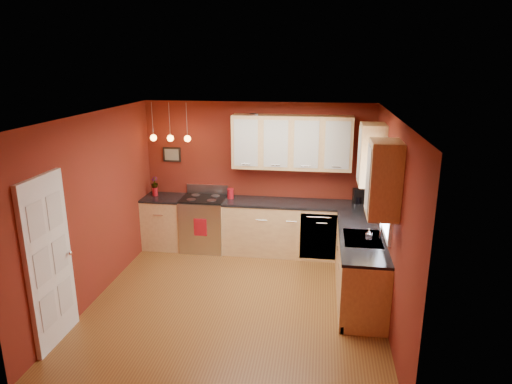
# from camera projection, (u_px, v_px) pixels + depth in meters

# --- Properties ---
(floor) EXTENTS (4.20, 4.20, 0.00)m
(floor) POSITION_uv_depth(u_px,v_px,m) (237.00, 302.00, 6.42)
(floor) COLOR brown
(floor) RESTS_ON ground
(ceiling) EXTENTS (4.00, 4.20, 0.02)m
(ceiling) POSITION_uv_depth(u_px,v_px,m) (234.00, 116.00, 5.70)
(ceiling) COLOR white
(ceiling) RESTS_ON wall_back
(wall_back) EXTENTS (4.00, 0.02, 2.60)m
(wall_back) POSITION_uv_depth(u_px,v_px,m) (258.00, 176.00, 8.06)
(wall_back) COLOR maroon
(wall_back) RESTS_ON floor
(wall_front) EXTENTS (4.00, 0.02, 2.60)m
(wall_front) POSITION_uv_depth(u_px,v_px,m) (192.00, 290.00, 4.07)
(wall_front) COLOR maroon
(wall_front) RESTS_ON floor
(wall_left) EXTENTS (0.02, 4.20, 2.60)m
(wall_left) POSITION_uv_depth(u_px,v_px,m) (94.00, 208.00, 6.34)
(wall_left) COLOR maroon
(wall_left) RESTS_ON floor
(wall_right) EXTENTS (0.02, 4.20, 2.60)m
(wall_right) POSITION_uv_depth(u_px,v_px,m) (390.00, 222.00, 5.79)
(wall_right) COLOR maroon
(wall_right) RESTS_ON floor
(base_cabinets_back_left) EXTENTS (0.70, 0.60, 0.90)m
(base_cabinets_back_left) POSITION_uv_depth(u_px,v_px,m) (165.00, 223.00, 8.24)
(base_cabinets_back_left) COLOR #E6BD7B
(base_cabinets_back_left) RESTS_ON floor
(base_cabinets_back_right) EXTENTS (2.54, 0.60, 0.90)m
(base_cabinets_back_right) POSITION_uv_depth(u_px,v_px,m) (297.00, 229.00, 7.91)
(base_cabinets_back_right) COLOR #E6BD7B
(base_cabinets_back_right) RESTS_ON floor
(base_cabinets_right) EXTENTS (0.60, 2.10, 0.90)m
(base_cabinets_right) POSITION_uv_depth(u_px,v_px,m) (359.00, 266.00, 6.49)
(base_cabinets_right) COLOR #E6BD7B
(base_cabinets_right) RESTS_ON floor
(counter_back_left) EXTENTS (0.70, 0.62, 0.04)m
(counter_back_left) POSITION_uv_depth(u_px,v_px,m) (164.00, 198.00, 8.11)
(counter_back_left) COLOR black
(counter_back_left) RESTS_ON base_cabinets_back_left
(counter_back_right) EXTENTS (2.54, 0.62, 0.04)m
(counter_back_right) POSITION_uv_depth(u_px,v_px,m) (298.00, 204.00, 7.78)
(counter_back_right) COLOR black
(counter_back_right) RESTS_ON base_cabinets_back_right
(counter_right) EXTENTS (0.62, 2.10, 0.04)m
(counter_right) POSITION_uv_depth(u_px,v_px,m) (362.00, 235.00, 6.36)
(counter_right) COLOR black
(counter_right) RESTS_ON base_cabinets_right
(gas_range) EXTENTS (0.76, 0.64, 1.11)m
(gas_range) POSITION_uv_depth(u_px,v_px,m) (204.00, 223.00, 8.13)
(gas_range) COLOR silver
(gas_range) RESTS_ON floor
(dishwasher_front) EXTENTS (0.60, 0.02, 0.80)m
(dishwasher_front) POSITION_uv_depth(u_px,v_px,m) (318.00, 237.00, 7.58)
(dishwasher_front) COLOR silver
(dishwasher_front) RESTS_ON base_cabinets_back_right
(sink) EXTENTS (0.50, 0.70, 0.33)m
(sink) POSITION_uv_depth(u_px,v_px,m) (362.00, 240.00, 6.22)
(sink) COLOR gray
(sink) RESTS_ON counter_right
(window) EXTENTS (0.06, 1.02, 1.22)m
(window) POSITION_uv_depth(u_px,v_px,m) (388.00, 186.00, 5.97)
(window) COLOR white
(window) RESTS_ON wall_right
(door_left_wall) EXTENTS (0.12, 0.82, 2.05)m
(door_left_wall) POSITION_uv_depth(u_px,v_px,m) (49.00, 262.00, 5.27)
(door_left_wall) COLOR white
(door_left_wall) RESTS_ON floor
(upper_cabinets_back) EXTENTS (2.00, 0.35, 0.90)m
(upper_cabinets_back) POSITION_uv_depth(u_px,v_px,m) (292.00, 142.00, 7.63)
(upper_cabinets_back) COLOR #E6BD7B
(upper_cabinets_back) RESTS_ON wall_back
(upper_cabinets_right) EXTENTS (0.35, 1.95, 0.90)m
(upper_cabinets_right) POSITION_uv_depth(u_px,v_px,m) (377.00, 166.00, 5.94)
(upper_cabinets_right) COLOR #E6BD7B
(upper_cabinets_right) RESTS_ON wall_right
(wall_picture) EXTENTS (0.32, 0.03, 0.26)m
(wall_picture) POSITION_uv_depth(u_px,v_px,m) (172.00, 155.00, 8.16)
(wall_picture) COLOR black
(wall_picture) RESTS_ON wall_back
(pendant_lights) EXTENTS (0.71, 0.11, 0.66)m
(pendant_lights) POSITION_uv_depth(u_px,v_px,m) (170.00, 138.00, 7.73)
(pendant_lights) COLOR gray
(pendant_lights) RESTS_ON ceiling
(red_canister) EXTENTS (0.12, 0.12, 0.18)m
(red_canister) POSITION_uv_depth(u_px,v_px,m) (230.00, 194.00, 7.97)
(red_canister) COLOR maroon
(red_canister) RESTS_ON counter_back_right
(red_vase) EXTENTS (0.09, 0.09, 0.15)m
(red_vase) POSITION_uv_depth(u_px,v_px,m) (155.00, 192.00, 8.14)
(red_vase) COLOR maroon
(red_vase) RESTS_ON counter_back_left
(flowers) EXTENTS (0.13, 0.13, 0.21)m
(flowers) POSITION_uv_depth(u_px,v_px,m) (155.00, 183.00, 8.10)
(flowers) COLOR maroon
(flowers) RESTS_ON red_vase
(coffee_maker) EXTENTS (0.19, 0.19, 0.25)m
(coffee_maker) POSITION_uv_depth(u_px,v_px,m) (358.00, 196.00, 7.72)
(coffee_maker) COLOR black
(coffee_maker) RESTS_ON counter_back_right
(soap_pump) EXTENTS (0.09, 0.10, 0.19)m
(soap_pump) POSITION_uv_depth(u_px,v_px,m) (369.00, 236.00, 6.03)
(soap_pump) COLOR white
(soap_pump) RESTS_ON counter_right
(dish_towel) EXTENTS (0.22, 0.02, 0.30)m
(dish_towel) POSITION_uv_depth(u_px,v_px,m) (200.00, 227.00, 7.80)
(dish_towel) COLOR maroon
(dish_towel) RESTS_ON gas_range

